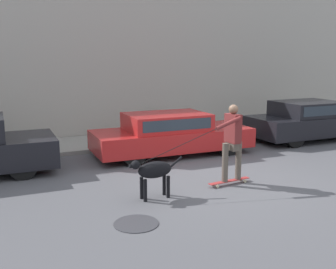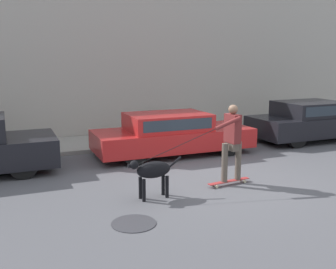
{
  "view_description": "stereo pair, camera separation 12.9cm",
  "coord_description": "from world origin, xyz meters",
  "px_view_note": "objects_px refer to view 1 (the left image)",
  "views": [
    {
      "loc": [
        -4.47,
        -7.06,
        2.67
      ],
      "look_at": [
        -0.81,
        1.03,
        0.95
      ],
      "focal_mm": 42.0,
      "sensor_mm": 36.0,
      "label": 1
    },
    {
      "loc": [
        -4.35,
        -7.11,
        2.67
      ],
      "look_at": [
        -0.81,
        1.03,
        0.95
      ],
      "focal_mm": 42.0,
      "sensor_mm": 36.0,
      "label": 2
    }
  ],
  "objects_px": {
    "parked_car_2": "(309,121)",
    "dog": "(154,171)",
    "parked_car_1": "(171,134)",
    "skateboarder": "(232,139)"
  },
  "relations": [
    {
      "from": "parked_car_2",
      "to": "dog",
      "type": "xyz_separation_m",
      "value": [
        -6.9,
        -3.12,
        -0.08
      ]
    },
    {
      "from": "parked_car_1",
      "to": "skateboarder",
      "type": "height_order",
      "value": "skateboarder"
    },
    {
      "from": "skateboarder",
      "to": "parked_car_1",
      "type": "bearing_deg",
      "value": -94.09
    },
    {
      "from": "dog",
      "to": "skateboarder",
      "type": "bearing_deg",
      "value": -178.31
    },
    {
      "from": "parked_car_2",
      "to": "parked_car_1",
      "type": "bearing_deg",
      "value": -179.29
    },
    {
      "from": "parked_car_2",
      "to": "skateboarder",
      "type": "distance_m",
      "value": 5.88
    },
    {
      "from": "parked_car_2",
      "to": "skateboarder",
      "type": "xyz_separation_m",
      "value": [
        -5.05,
        -2.98,
        0.36
      ]
    },
    {
      "from": "parked_car_1",
      "to": "skateboarder",
      "type": "relative_size",
      "value": 1.65
    },
    {
      "from": "parked_car_1",
      "to": "dog",
      "type": "distance_m",
      "value": 3.59
    },
    {
      "from": "dog",
      "to": "skateboarder",
      "type": "distance_m",
      "value": 1.9
    }
  ]
}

